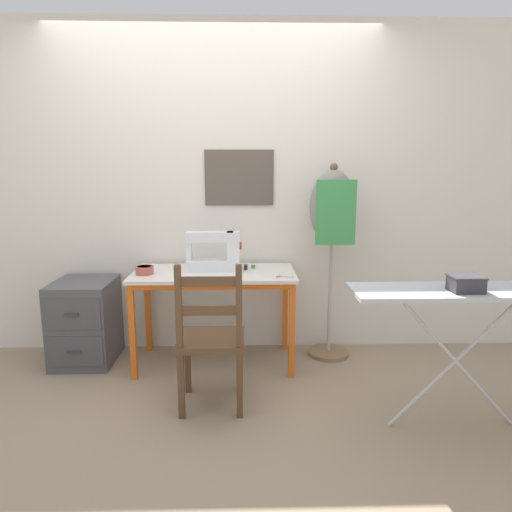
{
  "coord_description": "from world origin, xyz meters",
  "views": [
    {
      "loc": [
        0.22,
        -2.96,
        1.44
      ],
      "look_at": [
        0.31,
        0.27,
        0.83
      ],
      "focal_mm": 32.0,
      "sensor_mm": 36.0,
      "label": 1
    }
  ],
  "objects_px": {
    "fabric_bowl": "(145,270)",
    "dress_form": "(332,217)",
    "scissors": "(282,277)",
    "wooden_chair": "(211,340)",
    "storage_box": "(466,284)",
    "thread_spool_near_machine": "(246,267)",
    "ironing_board": "(461,297)",
    "filing_cabinet": "(85,322)",
    "sewing_machine": "(216,252)",
    "thread_spool_mid_table": "(253,266)"
  },
  "relations": [
    {
      "from": "fabric_bowl",
      "to": "dress_form",
      "type": "relative_size",
      "value": 0.09
    },
    {
      "from": "scissors",
      "to": "wooden_chair",
      "type": "xyz_separation_m",
      "value": [
        -0.46,
        -0.46,
        -0.28
      ]
    },
    {
      "from": "scissors",
      "to": "storage_box",
      "type": "height_order",
      "value": "storage_box"
    },
    {
      "from": "thread_spool_near_machine",
      "to": "fabric_bowl",
      "type": "bearing_deg",
      "value": -171.07
    },
    {
      "from": "dress_form",
      "to": "ironing_board",
      "type": "distance_m",
      "value": 1.19
    },
    {
      "from": "thread_spool_near_machine",
      "to": "wooden_chair",
      "type": "height_order",
      "value": "wooden_chair"
    },
    {
      "from": "scissors",
      "to": "wooden_chair",
      "type": "bearing_deg",
      "value": -134.92
    },
    {
      "from": "scissors",
      "to": "storage_box",
      "type": "relative_size",
      "value": 0.75
    },
    {
      "from": "ironing_board",
      "to": "thread_spool_near_machine",
      "type": "bearing_deg",
      "value": 141.13
    },
    {
      "from": "thread_spool_near_machine",
      "to": "filing_cabinet",
      "type": "bearing_deg",
      "value": 178.95
    },
    {
      "from": "wooden_chair",
      "to": "fabric_bowl",
      "type": "bearing_deg",
      "value": 131.27
    },
    {
      "from": "fabric_bowl",
      "to": "thread_spool_near_machine",
      "type": "xyz_separation_m",
      "value": [
        0.72,
        0.11,
        -0.01
      ]
    },
    {
      "from": "thread_spool_near_machine",
      "to": "scissors",
      "type": "bearing_deg",
      "value": -42.17
    },
    {
      "from": "sewing_machine",
      "to": "dress_form",
      "type": "height_order",
      "value": "dress_form"
    },
    {
      "from": "scissors",
      "to": "filing_cabinet",
      "type": "bearing_deg",
      "value": 170.3
    },
    {
      "from": "wooden_chair",
      "to": "filing_cabinet",
      "type": "bearing_deg",
      "value": 144.49
    },
    {
      "from": "dress_form",
      "to": "ironing_board",
      "type": "relative_size",
      "value": 1.25
    },
    {
      "from": "fabric_bowl",
      "to": "scissors",
      "type": "distance_m",
      "value": 0.98
    },
    {
      "from": "wooden_chair",
      "to": "filing_cabinet",
      "type": "distance_m",
      "value": 1.24
    },
    {
      "from": "scissors",
      "to": "storage_box",
      "type": "distance_m",
      "value": 1.19
    },
    {
      "from": "dress_form",
      "to": "storage_box",
      "type": "xyz_separation_m",
      "value": [
        0.51,
        -1.08,
        -0.24
      ]
    },
    {
      "from": "wooden_chair",
      "to": "ironing_board",
      "type": "height_order",
      "value": "wooden_chair"
    },
    {
      "from": "scissors",
      "to": "filing_cabinet",
      "type": "height_order",
      "value": "scissors"
    },
    {
      "from": "wooden_chair",
      "to": "filing_cabinet",
      "type": "xyz_separation_m",
      "value": [
        -1.0,
        0.71,
        -0.12
      ]
    },
    {
      "from": "scissors",
      "to": "dress_form",
      "type": "relative_size",
      "value": 0.08
    },
    {
      "from": "thread_spool_mid_table",
      "to": "ironing_board",
      "type": "relative_size",
      "value": 0.03
    },
    {
      "from": "wooden_chair",
      "to": "ironing_board",
      "type": "distance_m",
      "value": 1.44
    },
    {
      "from": "scissors",
      "to": "thread_spool_near_machine",
      "type": "bearing_deg",
      "value": 137.83
    },
    {
      "from": "storage_box",
      "to": "fabric_bowl",
      "type": "bearing_deg",
      "value": 154.99
    },
    {
      "from": "fabric_bowl",
      "to": "filing_cabinet",
      "type": "xyz_separation_m",
      "value": [
        -0.49,
        0.14,
        -0.43
      ]
    },
    {
      "from": "wooden_chair",
      "to": "dress_form",
      "type": "distance_m",
      "value": 1.33
    },
    {
      "from": "thread_spool_mid_table",
      "to": "storage_box",
      "type": "relative_size",
      "value": 0.22
    },
    {
      "from": "thread_spool_near_machine",
      "to": "ironing_board",
      "type": "height_order",
      "value": "ironing_board"
    },
    {
      "from": "fabric_bowl",
      "to": "wooden_chair",
      "type": "relative_size",
      "value": 0.14
    },
    {
      "from": "fabric_bowl",
      "to": "ironing_board",
      "type": "xyz_separation_m",
      "value": [
        1.89,
        -0.83,
        0.02
      ]
    },
    {
      "from": "thread_spool_mid_table",
      "to": "filing_cabinet",
      "type": "relative_size",
      "value": 0.06
    },
    {
      "from": "scissors",
      "to": "thread_spool_near_machine",
      "type": "height_order",
      "value": "thread_spool_near_machine"
    },
    {
      "from": "thread_spool_near_machine",
      "to": "dress_form",
      "type": "height_order",
      "value": "dress_form"
    },
    {
      "from": "storage_box",
      "to": "thread_spool_mid_table",
      "type": "bearing_deg",
      "value": 136.47
    },
    {
      "from": "thread_spool_mid_table",
      "to": "wooden_chair",
      "type": "xyz_separation_m",
      "value": [
        -0.27,
        -0.75,
        -0.29
      ]
    },
    {
      "from": "filing_cabinet",
      "to": "dress_form",
      "type": "bearing_deg",
      "value": 1.93
    },
    {
      "from": "scissors",
      "to": "dress_form",
      "type": "bearing_deg",
      "value": 38.16
    },
    {
      "from": "wooden_chair",
      "to": "dress_form",
      "type": "xyz_separation_m",
      "value": [
        0.86,
        0.78,
        0.66
      ]
    },
    {
      "from": "filing_cabinet",
      "to": "storage_box",
      "type": "height_order",
      "value": "storage_box"
    },
    {
      "from": "fabric_bowl",
      "to": "thread_spool_mid_table",
      "type": "bearing_deg",
      "value": 12.4
    },
    {
      "from": "fabric_bowl",
      "to": "wooden_chair",
      "type": "bearing_deg",
      "value": -48.73
    },
    {
      "from": "filing_cabinet",
      "to": "fabric_bowl",
      "type": "bearing_deg",
      "value": -15.34
    },
    {
      "from": "sewing_machine",
      "to": "wooden_chair",
      "type": "relative_size",
      "value": 0.44
    },
    {
      "from": "filing_cabinet",
      "to": "ironing_board",
      "type": "relative_size",
      "value": 0.53
    },
    {
      "from": "filing_cabinet",
      "to": "ironing_board",
      "type": "distance_m",
      "value": 2.6
    }
  ]
}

